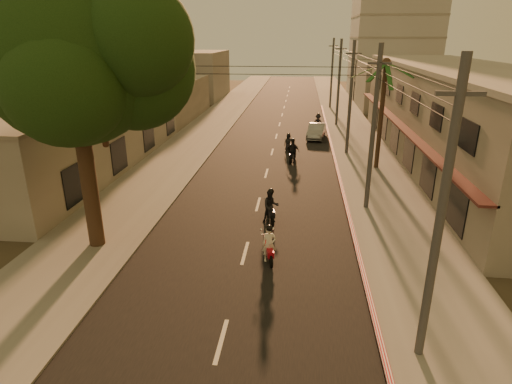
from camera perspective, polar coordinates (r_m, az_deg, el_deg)
The scene contains 20 objects.
ground at distance 17.97m, azimuth -2.32°, elevation -11.17°, with size 160.00×160.00×0.00m, color #383023.
road at distance 36.46m, azimuth 2.17°, elevation 5.36°, with size 10.00×140.00×0.02m, color black.
sidewalk_right at distance 36.75m, azimuth 13.96°, elevation 4.97°, with size 5.00×140.00×0.12m, color slate.
sidewalk_left at distance 37.68m, azimuth -9.34°, elevation 5.67°, with size 5.00×140.00×0.12m, color slate.
curb_stripe at distance 31.68m, azimuth 10.79°, elevation 2.87°, with size 0.20×60.00×0.20m, color red.
shophouse_row at distance 35.61m, azimuth 25.33°, elevation 9.09°, with size 8.80×34.20×7.30m.
left_building at distance 34.09m, azimuth -22.90°, elevation 7.20°, with size 8.20×24.20×5.20m.
distant_tower at distance 72.62m, azimuth 18.34°, elevation 22.96°, with size 12.10×12.10×28.00m.
broadleaf_tree at distance 19.50m, azimuth -22.17°, elevation 16.22°, with size 9.60×8.70×12.10m.
palm_tree at distance 31.76m, azimuth 16.92°, elevation 15.41°, with size 5.00×5.00×8.20m.
utility_poles at distance 35.50m, azimuth 12.72°, elevation 15.20°, with size 1.20×48.26×9.00m.
filler_right at distance 61.62m, azimuth 17.38°, elevation 13.42°, with size 8.00×14.00×6.00m, color gray.
filler_left_near at distance 52.29m, azimuth -12.52°, elevation 11.89°, with size 8.00×14.00×4.40m, color gray.
filler_left_far at distance 69.37m, azimuth -7.91°, elevation 15.20°, with size 8.00×14.00×7.00m, color gray.
scooter_red at distance 18.73m, azimuth 1.76°, elevation -7.08°, with size 0.85×1.74×1.73m.
scooter_mid_a at distance 22.52m, azimuth 1.97°, elevation -1.97°, with size 1.17×1.88×1.88m.
scooter_mid_b at distance 33.40m, azimuth 4.90°, elevation 5.42°, with size 1.22×1.92×1.91m.
scooter_far_a at distance 36.74m, azimuth 4.34°, elevation 6.56°, with size 0.93×1.58×1.57m.
scooter_far_b at distance 44.99m, azimuth 8.26°, elevation 9.10°, with size 1.16×1.86×1.83m.
parked_car at distance 41.71m, azimuth 8.05°, elevation 8.04°, with size 2.02×4.36×1.38m, color gray.
Camera 1 is at (2.31, -15.17, 9.36)m, focal length 30.00 mm.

